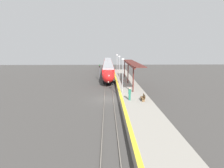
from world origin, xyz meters
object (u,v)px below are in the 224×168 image
lamppost_near (123,73)px  lamppost_far (117,64)px  railway_signal (100,71)px  lamppost_mid (119,68)px  person_waiting (130,94)px  train (108,66)px  platform_bench (143,97)px

lamppost_near → lamppost_far: (0.00, 16.73, 0.00)m
railway_signal → lamppost_far: 4.75m
lamppost_near → lamppost_mid: 8.36m
person_waiting → railway_signal: (-5.03, 20.36, 0.56)m
railway_signal → lamppost_near: size_ratio=0.73×
railway_signal → lamppost_far: size_ratio=0.73×
lamppost_mid → lamppost_far: (0.00, 8.36, 0.00)m
train → railway_signal: (-2.16, -13.85, 0.32)m
train → lamppost_mid: size_ratio=8.20×
lamppost_near → lamppost_far: size_ratio=1.00×
lamppost_mid → lamppost_far: bearing=90.0°
platform_bench → railway_signal: (-6.89, 20.69, 1.03)m
lamppost_mid → lamppost_far: 8.36m
train → person_waiting: 34.33m
train → lamppost_near: lamppost_near is taller
person_waiting → railway_signal: bearing=103.9°
railway_signal → lamppost_far: lamppost_far is taller
train → lamppost_far: (2.25, -13.32, 2.01)m
lamppost_mid → lamppost_far: same height
person_waiting → lamppost_mid: bearing=92.9°
lamppost_far → lamppost_near: bearing=-90.0°
person_waiting → lamppost_near: 4.77m
train → platform_bench: bearing=-82.2°
lamppost_far → railway_signal: bearing=-173.1°
platform_bench → lamppost_near: 5.80m
platform_bench → railway_signal: bearing=108.4°
lamppost_near → platform_bench: bearing=-61.1°
person_waiting → lamppost_mid: lamppost_mid is taller
train → lamppost_mid: lamppost_mid is taller
train → platform_bench: size_ratio=32.35×
railway_signal → person_waiting: bearing=-76.1°
railway_signal → lamppost_mid: 9.15m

